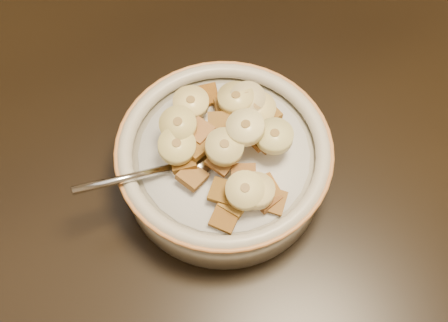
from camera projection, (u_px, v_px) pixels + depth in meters
cereal_bowl at (224, 166)px, 0.55m from camera, size 0.18×0.18×0.04m
milk at (224, 154)px, 0.53m from camera, size 0.15×0.15×0.00m
spoon at (193, 162)px, 0.52m from camera, size 0.05×0.04×0.01m
cereal_square_0 at (183, 160)px, 0.51m from camera, size 0.03×0.03×0.01m
cereal_square_1 at (192, 176)px, 0.51m from camera, size 0.03×0.03×0.01m
cereal_square_2 at (199, 131)px, 0.52m from camera, size 0.03×0.03×0.01m
cereal_square_3 at (223, 192)px, 0.50m from camera, size 0.03×0.03×0.01m
cereal_square_4 at (185, 141)px, 0.52m from camera, size 0.02×0.02×0.01m
cereal_square_5 at (227, 109)px, 0.54m from camera, size 0.03×0.03×0.01m
cereal_square_6 at (267, 114)px, 0.54m from camera, size 0.02×0.02×0.01m
cereal_square_7 at (244, 176)px, 0.50m from camera, size 0.03×0.03×0.01m
cereal_square_8 at (273, 201)px, 0.50m from camera, size 0.03×0.03×0.01m
cereal_square_9 at (266, 198)px, 0.50m from camera, size 0.02×0.02×0.01m
cereal_square_10 at (220, 123)px, 0.52m from camera, size 0.03×0.03×0.01m
cereal_square_11 at (195, 147)px, 0.51m from camera, size 0.03×0.03×0.01m
cereal_square_12 at (225, 218)px, 0.49m from camera, size 0.03×0.03×0.01m
cereal_square_13 at (242, 115)px, 0.53m from camera, size 0.03×0.03×0.01m
cereal_square_14 at (235, 203)px, 0.50m from camera, size 0.03×0.03×0.01m
cereal_square_15 at (189, 124)px, 0.53m from camera, size 0.03×0.03×0.01m
cereal_square_16 at (221, 160)px, 0.50m from camera, size 0.03×0.03×0.01m
cereal_square_17 at (265, 139)px, 0.52m from camera, size 0.02×0.02×0.01m
cereal_square_18 at (264, 188)px, 0.50m from camera, size 0.02×0.02×0.01m
cereal_square_19 at (260, 137)px, 0.52m from camera, size 0.02×0.02×0.01m
cereal_square_20 at (207, 96)px, 0.55m from camera, size 0.03×0.03×0.01m
cereal_square_21 at (248, 101)px, 0.55m from camera, size 0.03×0.03×0.01m
banana_slice_0 at (191, 103)px, 0.53m from camera, size 0.04×0.04×0.01m
banana_slice_1 at (247, 99)px, 0.53m from camera, size 0.04×0.04×0.02m
banana_slice_2 at (274, 136)px, 0.51m from camera, size 0.04×0.04×0.01m
banana_slice_3 at (257, 109)px, 0.53m from camera, size 0.04×0.04×0.01m
banana_slice_4 at (236, 98)px, 0.53m from camera, size 0.04×0.04×0.01m
banana_slice_5 at (246, 127)px, 0.50m from camera, size 0.04×0.04×0.01m
banana_slice_6 at (224, 147)px, 0.50m from camera, size 0.04×0.04×0.01m
banana_slice_7 at (177, 146)px, 0.50m from camera, size 0.04×0.04×0.01m
banana_slice_8 at (178, 125)px, 0.51m from camera, size 0.03×0.03×0.02m
banana_slice_9 at (255, 191)px, 0.49m from camera, size 0.04×0.04×0.01m
banana_slice_10 at (245, 190)px, 0.49m from camera, size 0.04×0.04×0.01m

